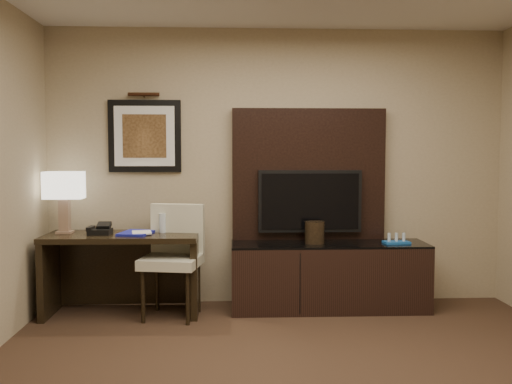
{
  "coord_description": "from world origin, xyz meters",
  "views": [
    {
      "loc": [
        -0.49,
        -3.14,
        1.51
      ],
      "look_at": [
        -0.25,
        1.8,
        1.15
      ],
      "focal_mm": 40.0,
      "sensor_mm": 36.0,
      "label": 1
    }
  ],
  "objects": [
    {
      "name": "wall_back",
      "position": [
        0.0,
        2.5,
        1.35
      ],
      "size": [
        4.5,
        0.01,
        2.7
      ],
      "primitive_type": "cube",
      "color": "tan",
      "rests_on": "floor"
    },
    {
      "name": "desk",
      "position": [
        -1.46,
        2.1,
        0.37
      ],
      "size": [
        1.41,
        0.62,
        0.75
      ],
      "primitive_type": "cube",
      "rotation": [
        0.0,
        0.0,
        -0.02
      ],
      "color": "black",
      "rests_on": "floor"
    },
    {
      "name": "credenza",
      "position": [
        0.46,
        2.16,
        0.32
      ],
      "size": [
        1.85,
        0.53,
        0.64
      ],
      "primitive_type": "cube",
      "rotation": [
        0.0,
        0.0,
        -0.01
      ],
      "color": "black",
      "rests_on": "floor"
    },
    {
      "name": "tv_wall_panel",
      "position": [
        0.3,
        2.44,
        1.27
      ],
      "size": [
        1.5,
        0.12,
        1.3
      ],
      "primitive_type": "cube",
      "color": "black",
      "rests_on": "wall_back"
    },
    {
      "name": "tv",
      "position": [
        0.3,
        2.34,
        1.02
      ],
      "size": [
        1.0,
        0.08,
        0.6
      ],
      "primitive_type": "cube",
      "color": "black",
      "rests_on": "tv_wall_panel"
    },
    {
      "name": "artwork",
      "position": [
        -1.3,
        2.48,
        1.65
      ],
      "size": [
        0.7,
        0.04,
        0.7
      ],
      "primitive_type": "cube",
      "color": "black",
      "rests_on": "wall_back"
    },
    {
      "name": "picture_light",
      "position": [
        -1.3,
        2.44,
        2.05
      ],
      "size": [
        0.04,
        0.04,
        0.3
      ],
      "primitive_type": "cylinder",
      "color": "#3A2112",
      "rests_on": "wall_back"
    },
    {
      "name": "desk_chair",
      "position": [
        -1.01,
        1.97,
        0.52
      ],
      "size": [
        0.6,
        0.66,
        1.05
      ],
      "primitive_type": null,
      "rotation": [
        0.0,
        0.0,
        -0.18
      ],
      "color": "beige",
      "rests_on": "floor"
    },
    {
      "name": "table_lamp",
      "position": [
        -2.0,
        2.18,
        1.03
      ],
      "size": [
        0.37,
        0.25,
        0.57
      ],
      "primitive_type": null,
      "rotation": [
        0.0,
        0.0,
        0.17
      ],
      "color": "#94745C",
      "rests_on": "desk"
    },
    {
      "name": "desk_phone",
      "position": [
        -1.66,
        2.08,
        0.8
      ],
      "size": [
        0.2,
        0.18,
        0.1
      ],
      "primitive_type": null,
      "rotation": [
        0.0,
        0.0,
        -0.03
      ],
      "color": "black",
      "rests_on": "desk"
    },
    {
      "name": "blue_folder",
      "position": [
        -1.33,
        2.08,
        0.76
      ],
      "size": [
        0.33,
        0.39,
        0.02
      ],
      "primitive_type": "cube",
      "rotation": [
        0.0,
        0.0,
        -0.22
      ],
      "color": "#171C95",
      "rests_on": "desk"
    },
    {
      "name": "book",
      "position": [
        -1.37,
        2.05,
        0.87
      ],
      "size": [
        0.18,
        0.05,
        0.24
      ],
      "primitive_type": "imported",
      "rotation": [
        0.0,
        0.0,
        0.18
      ],
      "color": "tan",
      "rests_on": "desk"
    },
    {
      "name": "water_bottle",
      "position": [
        -1.1,
        2.16,
        0.84
      ],
      "size": [
        0.07,
        0.07,
        0.18
      ],
      "primitive_type": "cylinder",
      "rotation": [
        0.0,
        0.0,
        -0.15
      ],
      "color": "silver",
      "rests_on": "desk"
    },
    {
      "name": "ice_bucket",
      "position": [
        0.32,
        2.16,
        0.74
      ],
      "size": [
        0.21,
        0.21,
        0.21
      ],
      "primitive_type": "cylinder",
      "rotation": [
        0.0,
        0.0,
        -0.12
      ],
      "color": "black",
      "rests_on": "credenza"
    },
    {
      "name": "minibar_tray",
      "position": [
        1.09,
        2.11,
        0.68
      ],
      "size": [
        0.25,
        0.17,
        0.09
      ],
      "primitive_type": null,
      "rotation": [
        0.0,
        0.0,
        0.1
      ],
      "color": "#1B5DB1",
      "rests_on": "credenza"
    }
  ]
}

